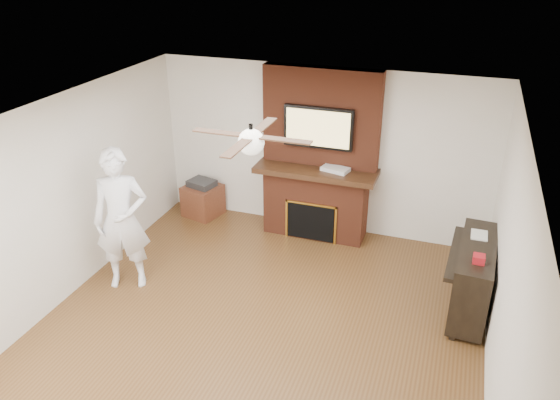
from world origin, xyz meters
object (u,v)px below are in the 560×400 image
(person, at_px, (121,220))
(piano, at_px, (473,276))
(fireplace, at_px, (318,171))
(side_table, at_px, (203,199))

(person, xyz_separation_m, piano, (4.21, 0.86, -0.46))
(fireplace, distance_m, piano, 2.68)
(fireplace, bearing_deg, piano, -29.59)
(side_table, bearing_deg, fireplace, 16.35)
(fireplace, bearing_deg, person, -131.84)
(fireplace, relative_size, person, 1.34)
(person, relative_size, side_table, 2.94)
(fireplace, relative_size, side_table, 3.93)
(side_table, bearing_deg, person, -76.83)
(piano, bearing_deg, fireplace, 153.39)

